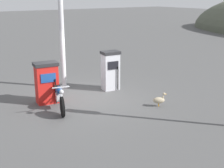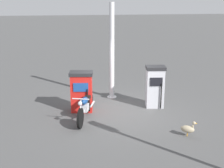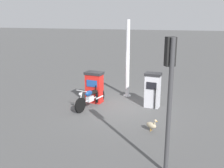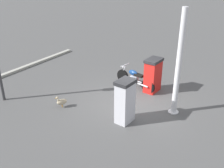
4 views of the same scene
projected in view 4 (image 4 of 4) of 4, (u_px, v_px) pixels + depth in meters
ground_plane at (134, 103)px, 10.49m from camera, size 120.00×120.00×0.00m
fuel_pump_near at (153, 75)px, 11.17m from camera, size 0.69×0.91×1.51m
fuel_pump_far at (125, 101)px, 8.91m from camera, size 0.63×0.79×1.61m
motorcycle_near_pump at (134, 78)px, 11.59m from camera, size 2.11×0.86×0.98m
wandering_duck at (62, 102)px, 10.07m from camera, size 0.39×0.48×0.51m
canopy_support_pole at (179, 66)px, 9.03m from camera, size 0.40×0.40×3.92m
road_edge_kerb at (13, 71)px, 13.43m from camera, size 0.90×8.78×0.12m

